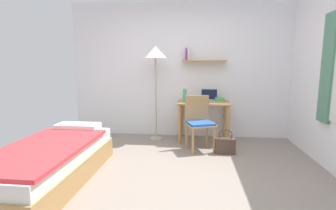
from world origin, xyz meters
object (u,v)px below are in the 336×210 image
Objects in this scene: standing_lamp at (155,57)px; laptop at (209,98)px; book_stack at (219,100)px; bed at (50,163)px; water_bottle at (185,95)px; handbag at (225,145)px; desk_chair at (199,120)px; desk at (203,109)px.

laptop is at bearing 6.74° from standing_lamp.
laptop is 0.19m from book_stack.
bed is 1.12× the size of standing_lamp.
water_bottle reaches higher than handbag.
laptop reaches higher than desk_chair.
desk_chair is 2.20× the size of handbag.
desk_chair is at bearing -31.72° from standing_lamp.
desk_chair is (1.79, 1.39, 0.25)m from bed.
book_stack is (0.18, -0.05, -0.02)m from laptop.
laptop is (0.19, 0.61, 0.30)m from desk_chair.
desk is 0.89m from handbag.
laptop is at bearing 17.24° from water_bottle.
desk is at bearing 1.33° from standing_lamp.
desk is at bearing 80.80° from desk_chair.
laptop is at bearing 105.82° from handbag.
desk_chair is at bearing 37.74° from bed.
handbag is at bearing -28.83° from standing_lamp.
standing_lamp reaches higher than handbag.
bed is 2.69m from desk.
bed is 2.49m from standing_lamp.
standing_lamp is (-0.88, -0.02, 0.95)m from desk.
standing_lamp reaches higher than laptop.
desk is 3.98× the size of water_bottle.
book_stack is (0.64, 0.10, -0.08)m from water_bottle.
book_stack is (1.17, 0.07, -0.77)m from standing_lamp.
desk_chair reaches higher than book_stack.
desk_chair is 0.71m from laptop.
book_stack is (0.37, 0.57, 0.28)m from desk_chair.
handbag is (0.04, -0.74, -0.63)m from book_stack.
desk is 1.30m from standing_lamp.
standing_lamp is 4.27× the size of handbag.
water_bottle is 0.58× the size of handbag.
desk_chair is (-0.08, -0.52, -0.10)m from desk.
desk is 0.54× the size of standing_lamp.
bed reaches higher than handbag.
standing_lamp is at bearing -176.53° from book_stack.
desk_chair is at bearing 157.20° from handbag.
bed is 2.48m from water_bottle.
water_bottle reaches higher than desk.
handbag is (0.22, -0.79, -0.66)m from laptop.
book_stack is (2.16, 1.95, 0.53)m from bed.
desk_chair is at bearing -99.20° from desk.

